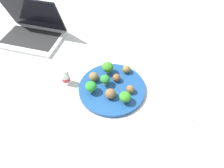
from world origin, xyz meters
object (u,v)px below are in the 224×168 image
broccoli_floret_center (91,86)px  knife (175,112)px  broccoli_floret_mid_right (125,97)px  meatball_front_right (110,94)px  broccoli_floret_far_rim (105,79)px  meatball_mid_right (130,89)px  meatball_near_rim (117,78)px  meatball_center (94,77)px  plate (112,88)px  yogurt_bottle (66,78)px  broccoli_floret_back_left (108,67)px  napkin (175,109)px  meatball_back_right (126,69)px  fork (178,105)px  laptop (32,32)px

broccoli_floret_center → knife: broccoli_floret_center is taller
broccoli_floret_center → broccoli_floret_mid_right: broccoli_floret_center is taller
meatball_front_right → broccoli_floret_far_rim: bearing=133.2°
meatball_mid_right → meatball_near_rim: same height
meatball_mid_right → meatball_center: meatball_center is taller
meatball_near_rim → broccoli_floret_center: bearing=-124.0°
plate → yogurt_bottle: 0.20m
broccoli_floret_far_rim → knife: bearing=0.2°
broccoli_floret_far_rim → broccoli_floret_back_left: (-0.02, 0.06, 0.00)m
broccoli_floret_far_rim → meatball_front_right: size_ratio=1.18×
broccoli_floret_mid_right → knife: bearing=13.9°
meatball_near_rim → meatball_mid_right: bearing=-22.2°
meatball_near_rim → napkin: 0.26m
broccoli_floret_center → meatball_back_right: bearing=63.3°
broccoli_floret_back_left → broccoli_floret_mid_right: (0.13, -0.11, -0.00)m
meatball_near_rim → fork: 0.27m
meatball_back_right → napkin: size_ratio=0.21×
laptop → fork: bearing=-6.2°
broccoli_floret_back_left → fork: 0.33m
broccoli_floret_center → meatball_center: size_ratio=1.24×
meatball_near_rim → laptop: size_ratio=0.09×
meatball_back_right → meatball_front_right: bearing=-90.2°
meatball_front_right → fork: bearing=19.3°
broccoli_floret_mid_right → meatball_center: bearing=165.1°
fork → laptop: (-0.81, 0.09, 0.03)m
yogurt_bottle → laptop: bearing=151.9°
fork → plate: bearing=-171.4°
napkin → broccoli_floret_far_rim: bearing=-176.3°
broccoli_floret_back_left → yogurt_bottle: 0.18m
broccoli_floret_back_left → meatball_back_right: broccoli_floret_back_left is taller
meatball_back_right → napkin: (0.25, -0.08, -0.03)m
meatball_front_right → meatball_center: bearing=154.4°
broccoli_floret_mid_right → napkin: 0.20m
broccoli_floret_back_left → meatball_front_right: bearing=-57.9°
broccoli_floret_mid_right → meatball_center: 0.17m
meatball_back_right → broccoli_floret_mid_right: bearing=-68.0°
meatball_mid_right → laptop: laptop is taller
broccoli_floret_back_left → knife: broccoli_floret_back_left is taller
plate → meatball_front_right: 0.06m
broccoli_floret_far_rim → yogurt_bottle: (-0.16, -0.06, -0.02)m
knife → meatball_near_rim: bearing=172.3°
broccoli_floret_mid_right → meatball_center: broccoli_floret_mid_right is taller
broccoli_floret_center → meatball_back_right: 0.18m
meatball_front_right → meatball_near_rim: meatball_front_right is taller
broccoli_floret_back_left → meatball_near_rim: 0.06m
broccoli_floret_center → napkin: bearing=13.9°
meatball_front_right → napkin: bearing=16.2°
broccoli_floret_mid_right → meatball_near_rim: size_ratio=1.45×
broccoli_floret_center → napkin: broccoli_floret_center is taller
meatball_center → broccoli_floret_back_left: bearing=63.3°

